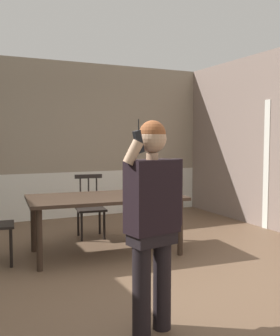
{
  "coord_description": "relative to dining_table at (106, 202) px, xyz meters",
  "views": [
    {
      "loc": [
        -1.6,
        -3.67,
        1.47
      ],
      "look_at": [
        -0.12,
        -0.5,
        1.21
      ],
      "focal_mm": 41.45,
      "sensor_mm": 36.0,
      "label": 1
    }
  ],
  "objects": [
    {
      "name": "chair_near_window",
      "position": [
        0.08,
        0.88,
        -0.22
      ],
      "size": [
        0.47,
        0.47,
        0.93
      ],
      "rotation": [
        0.0,
        0.0,
        3.01
      ],
      "color": "black",
      "rests_on": "ground_plane"
    },
    {
      "name": "person_figure",
      "position": [
        -0.37,
        -2.07,
        0.24
      ],
      "size": [
        0.54,
        0.28,
        1.61
      ],
      "rotation": [
        0.0,
        0.0,
        3.31
      ],
      "color": "black",
      "rests_on": "ground_plane"
    },
    {
      "name": "ground_plane",
      "position": [
        -0.07,
        -0.95,
        -0.67
      ],
      "size": [
        7.56,
        7.56,
        0.0
      ],
      "primitive_type": "plane",
      "color": "brown"
    },
    {
      "name": "room_back_partition",
      "position": [
        -0.07,
        2.49,
        0.72
      ],
      "size": [
        5.98,
        0.17,
        2.88
      ],
      "color": "gray",
      "rests_on": "ground_plane"
    },
    {
      "name": "dining_table",
      "position": [
        0.0,
        0.0,
        0.0
      ],
      "size": [
        2.01,
        1.15,
        0.74
      ],
      "rotation": [
        0.0,
        0.0,
        -0.09
      ],
      "color": "#38281E",
      "rests_on": "ground_plane"
    }
  ]
}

